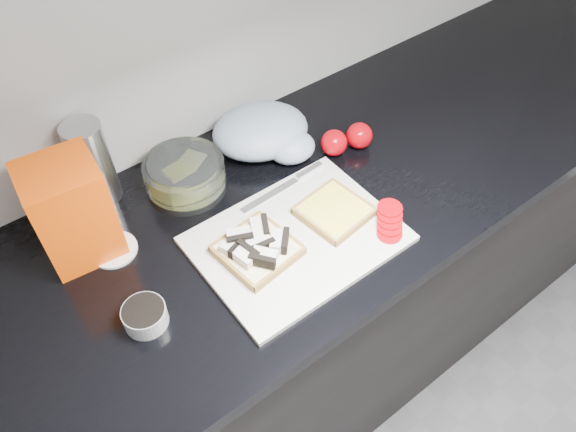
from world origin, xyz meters
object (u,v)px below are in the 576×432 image
object	(u,v)px
glass_bowl	(185,176)
bread_bag	(72,211)
cutting_board	(297,239)
steel_canister	(92,163)

from	to	relation	value
glass_bowl	bread_bag	xyz separation A→B (m)	(-0.25, -0.02, 0.07)
cutting_board	glass_bowl	size ratio (longest dim) A/B	2.28
bread_bag	steel_canister	world-z (taller)	bread_bag
cutting_board	steel_canister	bearing A→B (deg)	125.99
bread_bag	cutting_board	bearing A→B (deg)	-29.59
glass_bowl	bread_bag	world-z (taller)	bread_bag
steel_canister	glass_bowl	bearing A→B (deg)	-29.00
cutting_board	bread_bag	xyz separation A→B (m)	(-0.35, 0.25, 0.10)
cutting_board	glass_bowl	xyz separation A→B (m)	(-0.10, 0.27, 0.03)
cutting_board	bread_bag	bearing A→B (deg)	144.81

